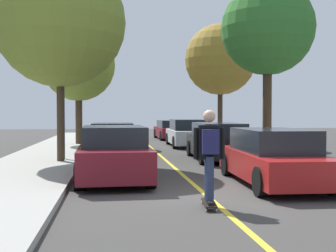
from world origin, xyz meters
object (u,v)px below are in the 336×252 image
at_px(parked_car_left_near, 113,140).
at_px(street_tree_right_nearest, 268,29).
at_px(street_tree_left_near, 79,65).
at_px(street_tree_right_near, 220,60).
at_px(skateboard, 209,203).
at_px(parked_car_right_farthest, 170,130).
at_px(parked_car_right_nearest, 273,157).
at_px(skateboarder, 209,150).
at_px(parked_car_left_nearest, 114,154).
at_px(parked_car_right_near, 218,141).
at_px(parked_car_right_far, 187,133).
at_px(fire_hydrant, 293,155).
at_px(street_tree_left_nearest, 60,21).
at_px(streetlamp, 63,79).

distance_m(parked_car_left_near, street_tree_right_nearest, 7.56).
bearing_deg(street_tree_left_near, street_tree_right_near, -7.06).
height_order(street_tree_right_nearest, skateboard, street_tree_right_nearest).
bearing_deg(street_tree_left_near, parked_car_right_farthest, 45.11).
distance_m(parked_car_right_nearest, skateboarder, 3.32).
height_order(parked_car_right_nearest, street_tree_right_nearest, street_tree_right_nearest).
height_order(parked_car_left_nearest, parked_car_right_farthest, parked_car_left_nearest).
relative_size(skateboard, skateboarder, 0.50).
bearing_deg(parked_car_right_nearest, parked_car_left_near, 116.15).
xyz_separation_m(parked_car_right_near, street_tree_left_near, (-5.66, 7.50, 3.60)).
distance_m(parked_car_right_near, parked_car_right_farthest, 13.19).
bearing_deg(parked_car_left_near, parked_car_right_far, 48.49).
height_order(parked_car_right_nearest, street_tree_left_near, street_tree_left_near).
bearing_deg(parked_car_right_nearest, fire_hydrant, 56.73).
bearing_deg(parked_car_right_farthest, street_tree_left_nearest, -111.85).
bearing_deg(parked_car_right_nearest, street_tree_right_nearest, 71.37).
distance_m(parked_car_left_nearest, streetlamp, 5.20).
height_order(parked_car_right_far, parked_car_right_farthest, parked_car_right_far).
xyz_separation_m(street_tree_left_near, skateboarder, (3.49, -15.66, -3.23)).
xyz_separation_m(parked_car_right_near, streetlamp, (-5.65, -0.23, 2.27)).
bearing_deg(streetlamp, parked_car_left_near, 55.01).
relative_size(street_tree_left_near, skateboarder, 3.56).
xyz_separation_m(street_tree_left_nearest, fire_hydrant, (7.16, -2.46, -4.35)).
xyz_separation_m(parked_car_right_farthest, streetlamp, (-5.65, -13.42, 2.32)).
height_order(parked_car_left_near, fire_hydrant, parked_car_left_near).
distance_m(fire_hydrant, skateboarder, 6.04).
distance_m(parked_car_left_nearest, parked_car_right_farthest, 18.18).
xyz_separation_m(parked_car_right_far, street_tree_right_near, (1.76, -0.10, 3.89)).
bearing_deg(street_tree_left_near, parked_car_left_nearest, -81.71).
xyz_separation_m(parked_car_right_nearest, street_tree_right_near, (1.76, 12.26, 3.92)).
xyz_separation_m(parked_car_left_nearest, parked_car_right_far, (3.90, 11.25, -0.01)).
xyz_separation_m(parked_car_right_far, skateboarder, (-2.17, -14.85, 0.38)).
xyz_separation_m(parked_car_left_near, skateboard, (1.74, -10.40, -0.57)).
bearing_deg(street_tree_left_nearest, street_tree_right_nearest, 3.63).
bearing_deg(parked_car_left_nearest, parked_car_right_near, 49.50).
bearing_deg(street_tree_left_nearest, parked_car_left_near, 61.26).
relative_size(street_tree_right_nearest, fire_hydrant, 9.21).
relative_size(parked_car_left_nearest, fire_hydrant, 6.02).
height_order(parked_car_left_nearest, streetlamp, streetlamp).
bearing_deg(parked_car_right_farthest, street_tree_left_near, -134.89).
relative_size(street_tree_left_near, street_tree_right_nearest, 0.95).
distance_m(parked_car_left_nearest, parked_car_right_nearest, 4.06).
bearing_deg(fire_hydrant, parked_car_right_near, 113.86).
bearing_deg(parked_car_right_far, parked_car_left_near, -131.51).
relative_size(fire_hydrant, skateboard, 0.81).
bearing_deg(streetlamp, parked_car_right_nearest, -43.96).
distance_m(parked_car_left_nearest, street_tree_left_near, 12.72).
bearing_deg(parked_car_left_nearest, street_tree_left_near, 98.29).
distance_m(street_tree_right_nearest, street_tree_right_near, 7.05).
bearing_deg(parked_car_left_near, fire_hydrant, -46.37).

